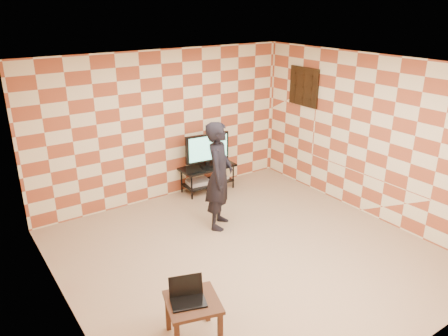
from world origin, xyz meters
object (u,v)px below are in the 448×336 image
(tv_stand, at_px, (208,173))
(person, at_px, (219,176))
(side_table, at_px, (193,308))
(tv, at_px, (207,149))

(tv_stand, xyz_separation_m, person, (-0.61, -1.31, 0.51))
(tv_stand, height_order, side_table, same)
(tv, relative_size, side_table, 1.29)
(person, bearing_deg, tv_stand, 20.04)
(tv, distance_m, side_table, 4.03)
(tv_stand, bearing_deg, person, -114.83)
(tv_stand, relative_size, side_table, 1.57)
(tv_stand, xyz_separation_m, tv, (0.00, -0.00, 0.49))
(tv_stand, bearing_deg, side_table, -124.59)
(tv_stand, height_order, person, person)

